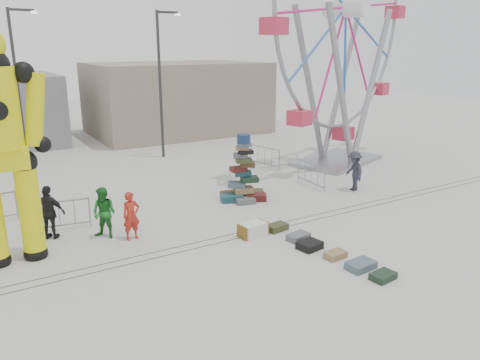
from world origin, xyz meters
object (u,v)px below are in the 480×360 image
pedestrian_green (104,213)px  lamp_post_right (161,77)px  suitcase_tower (243,181)px  barricade_wheel_front (311,175)px  barricade_wheel_back (265,157)px  crash_test_dummy (1,141)px  pedestrian_grey (354,171)px  barricade_dummy_c (59,215)px  pedestrian_red (131,216)px  steamer_trunk (253,229)px  lamp_post_left (19,80)px  pedestrian_black (49,212)px  ferris_wheel (345,29)px

pedestrian_green → lamp_post_right: bearing=106.6°
suitcase_tower → barricade_wheel_front: 3.63m
pedestrian_green → barricade_wheel_back: bearing=75.8°
crash_test_dummy → barricade_wheel_back: crash_test_dummy is taller
barricade_wheel_front → pedestrian_grey: bearing=-136.8°
barricade_dummy_c → barricade_wheel_front: same height
barricade_wheel_front → pedestrian_red: size_ratio=1.23×
barricade_wheel_front → steamer_trunk: bearing=126.6°
crash_test_dummy → barricade_dummy_c: 3.94m
barricade_wheel_front → pedestrian_green: bearing=99.9°
suitcase_tower → steamer_trunk: suitcase_tower is taller
pedestrian_green → pedestrian_grey: 10.90m
crash_test_dummy → pedestrian_green: size_ratio=3.99×
pedestrian_red → pedestrian_grey: 10.17m
lamp_post_left → barricade_wheel_front: bearing=-46.3°
pedestrian_green → barricade_dummy_c: bearing=178.0°
pedestrian_red → pedestrian_black: 2.70m
steamer_trunk → pedestrian_green: 4.98m
steamer_trunk → pedestrian_black: (-5.88, 3.26, 0.69)m
ferris_wheel → pedestrian_red: size_ratio=8.72×
steamer_trunk → pedestrian_red: 4.07m
ferris_wheel → lamp_post_left: bearing=132.7°
lamp_post_left → pedestrian_red: 13.22m
lamp_post_right → pedestrian_grey: lamp_post_right is taller
crash_test_dummy → pedestrian_green: (2.77, 0.43, -2.78)m
steamer_trunk → lamp_post_left: bearing=102.0°
crash_test_dummy → barricade_wheel_back: bearing=24.7°
barricade_dummy_c → suitcase_tower: bearing=6.7°
pedestrian_red → pedestrian_black: bearing=143.1°
barricade_wheel_front → lamp_post_right: bearing=24.6°
barricade_wheel_front → pedestrian_grey: (1.21, -1.46, 0.33)m
lamp_post_right → pedestrian_grey: 11.97m
ferris_wheel → pedestrian_green: (-13.82, -3.90, -6.13)m
suitcase_tower → lamp_post_right: bearing=111.8°
lamp_post_left → barricade_wheel_back: size_ratio=4.00×
lamp_post_left → pedestrian_green: size_ratio=4.62×
lamp_post_right → ferris_wheel: ferris_wheel is taller
barricade_wheel_back → pedestrian_green: bearing=-76.7°
lamp_post_left → suitcase_tower: size_ratio=2.90×
barricade_wheel_front → lamp_post_left: bearing=47.2°
barricade_dummy_c → pedestrian_grey: (12.07, -1.81, 0.33)m
pedestrian_red → pedestrian_grey: size_ratio=0.92×
pedestrian_black → lamp_post_left: bearing=-56.9°
suitcase_tower → barricade_dummy_c: size_ratio=1.38×
crash_test_dummy → pedestrian_grey: (13.66, 0.05, -2.76)m
barricade_wheel_front → pedestrian_red: (-8.95, -1.66, 0.26)m
ferris_wheel → pedestrian_black: ferris_wheel is taller
barricade_wheel_front → pedestrian_grey: pedestrian_grey is taller
steamer_trunk → barricade_wheel_front: 6.42m
suitcase_tower → pedestrian_black: bearing=-155.3°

